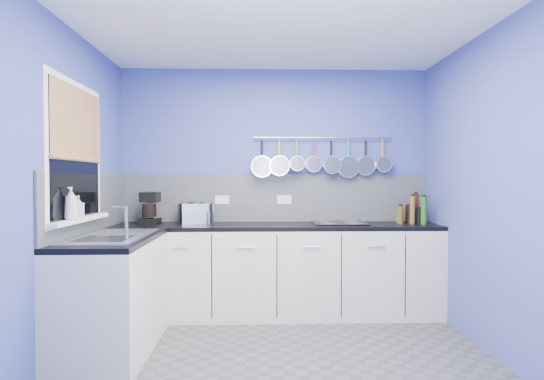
{
  "coord_description": "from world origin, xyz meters",
  "views": [
    {
      "loc": [
        -0.17,
        -3.13,
        1.34
      ],
      "look_at": [
        -0.05,
        0.75,
        1.25
      ],
      "focal_mm": 28.98,
      "sensor_mm": 36.0,
      "label": 1
    }
  ],
  "objects": [
    {
      "name": "cabinet_run_back",
      "position": [
        0.0,
        1.2,
        0.43
      ],
      "size": [
        3.2,
        0.6,
        0.86
      ],
      "primitive_type": "cube",
      "color": "beige",
      "rests_on": "ground"
    },
    {
      "name": "wall_front",
      "position": [
        0.0,
        -1.51,
        1.25
      ],
      "size": [
        3.2,
        0.02,
        2.5
      ],
      "primitive_type": "cube",
      "color": "#3D4A9B",
      "rests_on": "ground"
    },
    {
      "name": "canister",
      "position": [
        -0.66,
        1.29,
        0.96
      ],
      "size": [
        0.1,
        0.1,
        0.13
      ],
      "primitive_type": "cylinder",
      "rotation": [
        0.0,
        0.0,
        -0.13
      ],
      "color": "silver",
      "rests_on": "worktop_back"
    },
    {
      "name": "condiment_2",
      "position": [
        1.28,
        1.33,
        0.95
      ],
      "size": [
        0.06,
        0.06,
        0.11
      ],
      "primitive_type": "cylinder",
      "color": "#3F721E",
      "rests_on": "worktop_back"
    },
    {
      "name": "backsplash_left",
      "position": [
        -1.59,
        0.6,
        1.15
      ],
      "size": [
        0.02,
        1.8,
        0.5
      ],
      "primitive_type": "cube",
      "color": "gray",
      "rests_on": "wall_left"
    },
    {
      "name": "pan_7",
      "position": [
        1.14,
        1.44,
        1.6
      ],
      "size": [
        0.17,
        0.08,
        0.36
      ],
      "primitive_type": null,
      "color": "silver",
      "rests_on": "pot_rail"
    },
    {
      "name": "bamboo_blind",
      "position": [
        -1.56,
        0.3,
        1.77
      ],
      "size": [
        0.01,
        0.9,
        0.55
      ],
      "primitive_type": "cube",
      "color": "#A67B54",
      "rests_on": "wall_left"
    },
    {
      "name": "mixer_tap",
      "position": [
        -1.14,
        0.12,
        1.03
      ],
      "size": [
        0.12,
        0.08,
        0.26
      ],
      "primitive_type": null,
      "color": "silver",
      "rests_on": "worktop_left"
    },
    {
      "name": "condiment_6",
      "position": [
        1.46,
        1.13,
        1.04
      ],
      "size": [
        0.06,
        0.06,
        0.27
      ],
      "primitive_type": "cylinder",
      "color": "#265919",
      "rests_on": "worktop_back"
    },
    {
      "name": "window_frame",
      "position": [
        -1.58,
        0.3,
        1.55
      ],
      "size": [
        0.01,
        1.0,
        1.1
      ],
      "primitive_type": "cube",
      "color": "white",
      "rests_on": "wall_left"
    },
    {
      "name": "coffee_maker",
      "position": [
        -1.25,
        1.24,
        1.06
      ],
      "size": [
        0.2,
        0.21,
        0.32
      ],
      "primitive_type": null,
      "rotation": [
        0.0,
        0.0,
        -0.09
      ],
      "color": "black",
      "rests_on": "worktop_back"
    },
    {
      "name": "worktop_back",
      "position": [
        0.0,
        1.2,
        0.88
      ],
      "size": [
        3.2,
        0.6,
        0.04
      ],
      "primitive_type": "cube",
      "color": "black",
      "rests_on": "cabinet_run_back"
    },
    {
      "name": "soap_bottle_b",
      "position": [
        -1.53,
        0.22,
        1.14
      ],
      "size": [
        0.1,
        0.1,
        0.17
      ],
      "primitive_type": "imported",
      "rotation": [
        0.0,
        0.0,
        0.3
      ],
      "color": "white",
      "rests_on": "window_sill"
    },
    {
      "name": "pan_1",
      "position": [
        0.05,
        1.44,
        1.58
      ],
      "size": [
        0.21,
        0.13,
        0.4
      ],
      "primitive_type": null,
      "color": "silver",
      "rests_on": "pot_rail"
    },
    {
      "name": "pan_4",
      "position": [
        0.59,
        1.44,
        1.59
      ],
      "size": [
        0.19,
        0.1,
        0.38
      ],
      "primitive_type": null,
      "color": "silver",
      "rests_on": "pot_rail"
    },
    {
      "name": "condiment_4",
      "position": [
        1.37,
        1.2,
        1.04
      ],
      "size": [
        0.05,
        0.05,
        0.28
      ],
      "primitive_type": "cylinder",
      "color": "brown",
      "rests_on": "worktop_back"
    },
    {
      "name": "ceiling",
      "position": [
        0.0,
        0.0,
        2.51
      ],
      "size": [
        3.2,
        3.0,
        0.02
      ],
      "primitive_type": "cube",
      "color": "white",
      "rests_on": "ground"
    },
    {
      "name": "condiment_1",
      "position": [
        1.37,
        1.31,
        0.99
      ],
      "size": [
        0.07,
        0.07,
        0.17
      ],
      "primitive_type": "cylinder",
      "color": "black",
      "rests_on": "worktop_back"
    },
    {
      "name": "pan_5",
      "position": [
        0.77,
        1.44,
        1.57
      ],
      "size": [
        0.23,
        0.05,
        0.42
      ],
      "primitive_type": null,
      "color": "silver",
      "rests_on": "pot_rail"
    },
    {
      "name": "wall_right",
      "position": [
        1.61,
        0.0,
        1.25
      ],
      "size": [
        0.02,
        3.0,
        2.5
      ],
      "primitive_type": "cube",
      "color": "#3D4A9B",
      "rests_on": "ground"
    },
    {
      "name": "pan_2",
      "position": [
        0.23,
        1.44,
        1.6
      ],
      "size": [
        0.16,
        0.13,
        0.35
      ],
      "primitive_type": null,
      "color": "silver",
      "rests_on": "pot_rail"
    },
    {
      "name": "soap_bottle_a",
      "position": [
        -1.53,
        0.09,
        1.17
      ],
      "size": [
        0.1,
        0.1,
        0.24
      ],
      "primitive_type": "imported",
      "rotation": [
        0.0,
        0.0,
        -0.04
      ],
      "color": "white",
      "rests_on": "window_sill"
    },
    {
      "name": "hob",
      "position": [
        0.64,
        1.25,
        0.91
      ],
      "size": [
        0.53,
        0.46,
        0.01
      ],
      "primitive_type": "cube",
      "color": "black",
      "rests_on": "worktop_back"
    },
    {
      "name": "condiment_5",
      "position": [
        1.26,
        1.23,
        0.99
      ],
      "size": [
        0.05,
        0.05,
        0.18
      ],
      "primitive_type": "cylinder",
      "color": "brown",
      "rests_on": "worktop_back"
    },
    {
      "name": "paper_towel",
      "position": [
        -1.26,
        1.3,
        1.02
      ],
      "size": [
        0.12,
        0.12,
        0.24
      ],
      "primitive_type": "cylinder",
      "rotation": [
        0.0,
        0.0,
        0.16
      ],
      "color": "white",
      "rests_on": "worktop_back"
    },
    {
      "name": "pan_6",
      "position": [
        0.95,
        1.44,
        1.58
      ],
      "size": [
        0.2,
        0.05,
        0.39
      ],
      "primitive_type": null,
      "color": "silver",
      "rests_on": "pot_rail"
    },
    {
      "name": "pan_3",
      "position": [
        0.41,
        1.44,
        1.6
      ],
      "size": [
        0.17,
        0.05,
        0.36
      ],
      "primitive_type": null,
      "color": "silver",
      "rests_on": "pot_rail"
    },
    {
      "name": "toaster",
      "position": [
        -0.8,
        1.31,
        1.0
      ],
      "size": [
        0.35,
        0.27,
        0.2
      ],
      "primitive_type": "cube",
      "rotation": [
        0.0,
        0.0,
        0.32
      ],
      "color": "silver",
      "rests_on": "worktop_back"
    },
    {
      "name": "window_sill",
      "position": [
        -1.55,
        0.3,
        1.04
      ],
      "size": [
        0.1,
        0.98,
        0.03
      ],
      "primitive_type": "cube",
      "color": "white",
      "rests_on": "wall_left"
    },
    {
      "name": "pot_rail",
      "position": [
        0.5,
        1.45,
        1.78
      ],
      "size": [
        1.45,
        0.02,
        0.02
      ],
      "primitive_type": "cylinder",
      "rotation": [
        0.0,
        1.57,
        0.0
      ],
      "color": "silver",
      "rests_on": "wall_back"
    },
    {
      "name": "worktop_left",
      "position": [
        -1.3,
        0.3,
        0.88
      ],
      "size": [
        0.6,
        1.2,
        0.04
      ],
      "primitive_type": "cube",
      "color": "black",
      "rests_on": "cabinet_run_left"
    },
    {
      "name": "cabinet_run_left",
      "position": [
        -1.3,
        0.3,
        0.43
      ],
      "size": [
        0.6,
        1.2,
        0.86
      ],
      "primitive_type": "cube",
      "color": "beige",
      "rests_on": "ground"
    },
    {
      "name": "condiment_0",
      "position": [
        1.44,
        1.31,
        1.05
      ],
      "size": [
        0.06,
        0.06,
        0.29
      ],
      "primitive_type": "cylinder",
      "color": "#4C190C",
      "rests_on": "worktop_back"
    },
    {
      "name": "pan_0",
      "position": [
        -0.13,
        1.44,
        1.57
      ],
      "size": [
        0.23,
        0.11,
        0.42
      ],
      "primitive_type": null,
      "color": "silver",
      "rests_on": "pot_rail"
    },
    {
      "name": "wall_back",
      "position": [
        0.0,
        1.51,
        1.25
      ],
      "size": [
        3.2,
        0.02,
        2.5
      ],
      "primitive_type": "cube",
      "color": "#3D4A9B",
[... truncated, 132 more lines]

